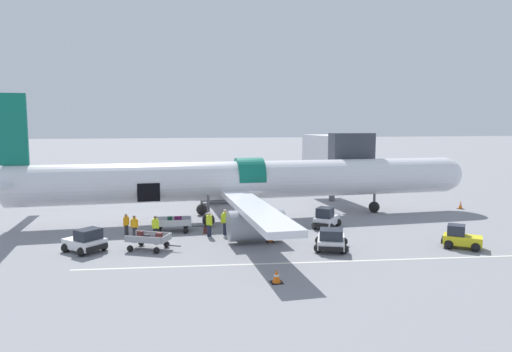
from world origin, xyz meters
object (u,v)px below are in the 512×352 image
(baggage_cart_queued, at_px, (150,241))
(ground_crew_driver, at_px, (126,224))
(baggage_cart_loading, at_px, (174,224))
(ground_crew_helper, at_px, (134,226))
(airplane, at_px, (243,182))
(baggage_tug_mid, at_px, (326,219))
(ground_crew_supervisor, at_px, (209,224))
(suitcase_on_tarmac_upright, at_px, (206,230))
(baggage_tug_lead, at_px, (331,240))
(baggage_tug_spare, at_px, (461,239))
(ground_crew_loader_b, at_px, (225,221))
(ground_crew_loader_a, at_px, (155,227))
(baggage_tug_rear, at_px, (86,242))

(baggage_cart_queued, relative_size, ground_crew_driver, 2.18)
(baggage_cart_loading, distance_m, ground_crew_helper, 3.09)
(baggage_cart_loading, bearing_deg, airplane, 29.98)
(baggage_tug_mid, relative_size, ground_crew_supervisor, 1.69)
(suitcase_on_tarmac_upright, bearing_deg, baggage_cart_loading, 151.35)
(baggage_tug_lead, relative_size, ground_crew_driver, 2.11)
(baggage_tug_mid, height_order, baggage_tug_spare, baggage_tug_mid)
(ground_crew_loader_b, xyz_separation_m, suitcase_on_tarmac_upright, (-1.32, 0.66, -0.73))
(ground_crew_driver, bearing_deg, airplane, 22.66)
(baggage_cart_loading, bearing_deg, baggage_cart_queued, -110.56)
(airplane, distance_m, suitcase_on_tarmac_upright, 6.58)
(baggage_tug_lead, height_order, ground_crew_supervisor, ground_crew_supervisor)
(ground_crew_loader_a, distance_m, ground_crew_supervisor, 3.70)
(baggage_tug_spare, relative_size, ground_crew_loader_a, 1.58)
(airplane, distance_m, ground_crew_supervisor, 6.91)
(baggage_tug_lead, xyz_separation_m, baggage_tug_spare, (8.22, -1.49, -0.00))
(baggage_tug_lead, height_order, ground_crew_loader_a, ground_crew_loader_a)
(baggage_cart_queued, bearing_deg, ground_crew_supervisor, 32.23)
(baggage_tug_lead, height_order, ground_crew_driver, ground_crew_driver)
(airplane, height_order, suitcase_on_tarmac_upright, airplane)
(baggage_cart_queued, bearing_deg, baggage_tug_mid, 13.70)
(baggage_tug_spare, bearing_deg, baggage_tug_mid, 130.21)
(ground_crew_driver, xyz_separation_m, ground_crew_helper, (0.59, -0.88, 0.01))
(baggage_tug_rear, height_order, baggage_tug_spare, baggage_tug_spare)
(baggage_tug_rear, bearing_deg, baggage_cart_queued, -6.22)
(airplane, xyz_separation_m, baggage_tug_spare, (11.68, -12.20, -2.51))
(baggage_cart_queued, bearing_deg, ground_crew_loader_a, 81.17)
(airplane, bearing_deg, suitcase_on_tarmac_upright, -128.71)
(ground_crew_helper, bearing_deg, baggage_tug_lead, -26.21)
(baggage_tug_spare, relative_size, ground_crew_loader_b, 1.41)
(ground_crew_supervisor, bearing_deg, baggage_tug_rear, -164.81)
(baggage_tug_rear, bearing_deg, ground_crew_loader_a, 26.66)
(airplane, relative_size, baggage_tug_lead, 12.26)
(baggage_cart_queued, distance_m, ground_crew_loader_b, 5.99)
(airplane, height_order, ground_crew_driver, airplane)
(baggage_cart_queued, distance_m, ground_crew_supervisor, 4.85)
(baggage_tug_rear, height_order, ground_crew_helper, ground_crew_helper)
(ground_crew_loader_a, height_order, ground_crew_helper, ground_crew_loader_a)
(airplane, distance_m, ground_crew_driver, 10.30)
(ground_crew_driver, bearing_deg, ground_crew_loader_a, -39.38)
(ground_crew_loader_a, relative_size, ground_crew_loader_b, 0.89)
(airplane, distance_m, ground_crew_loader_a, 9.39)
(baggage_tug_mid, bearing_deg, baggage_tug_rear, -170.70)
(baggage_cart_queued, xyz_separation_m, ground_crew_loader_a, (0.40, 2.56, 0.33))
(ground_crew_loader_b, bearing_deg, baggage_cart_queued, -152.10)
(baggage_tug_spare, distance_m, ground_crew_helper, 21.68)
(baggage_tug_rear, distance_m, ground_crew_loader_b, 9.44)
(baggage_tug_mid, xyz_separation_m, suitcase_on_tarmac_upright, (-9.18, 0.25, -0.44))
(ground_crew_loader_b, relative_size, ground_crew_driver, 1.18)
(ground_crew_helper, distance_m, suitcase_on_tarmac_upright, 5.01)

